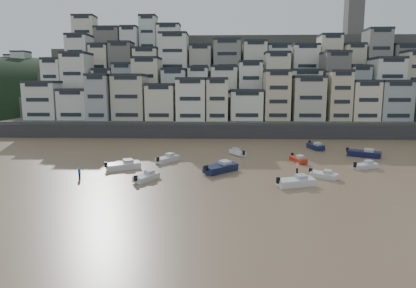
{
  "coord_description": "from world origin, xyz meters",
  "views": [
    {
      "loc": [
        4.95,
        -30.19,
        13.67
      ],
      "look_at": [
        2.54,
        30.0,
        4.0
      ],
      "focal_mm": 32.0,
      "sensor_mm": 36.0,
      "label": 1
    }
  ],
  "objects_px": {
    "boat_d": "(366,165)",
    "boat_e": "(298,159)",
    "boat_b": "(324,174)",
    "boat_c": "(221,167)",
    "boat_i": "(315,145)",
    "boat_k": "(123,164)",
    "boat_g": "(364,152)",
    "person_blue": "(79,173)",
    "boat_f": "(167,158)",
    "boat_h": "(238,152)",
    "boat_j": "(146,176)",
    "person_pink": "(297,168)",
    "boat_a": "(296,181)"
  },
  "relations": [
    {
      "from": "boat_d",
      "to": "person_pink",
      "type": "distance_m",
      "value": 12.4
    },
    {
      "from": "boat_b",
      "to": "boat_h",
      "type": "bearing_deg",
      "value": 161.62
    },
    {
      "from": "boat_b",
      "to": "boat_c",
      "type": "bearing_deg",
      "value": -154.27
    },
    {
      "from": "boat_d",
      "to": "person_pink",
      "type": "relative_size",
      "value": 2.72
    },
    {
      "from": "boat_c",
      "to": "boat_h",
      "type": "bearing_deg",
      "value": 31.27
    },
    {
      "from": "boat_i",
      "to": "boat_k",
      "type": "xyz_separation_m",
      "value": [
        -36.03,
        -20.53,
        0.01
      ]
    },
    {
      "from": "boat_f",
      "to": "boat_g",
      "type": "distance_m",
      "value": 37.42
    },
    {
      "from": "boat_b",
      "to": "boat_c",
      "type": "relative_size",
      "value": 0.65
    },
    {
      "from": "boat_c",
      "to": "boat_g",
      "type": "bearing_deg",
      "value": -19.75
    },
    {
      "from": "boat_e",
      "to": "boat_i",
      "type": "distance_m",
      "value": 15.2
    },
    {
      "from": "boat_e",
      "to": "boat_f",
      "type": "height_order",
      "value": "boat_f"
    },
    {
      "from": "person_blue",
      "to": "person_pink",
      "type": "distance_m",
      "value": 32.97
    },
    {
      "from": "boat_c",
      "to": "boat_f",
      "type": "height_order",
      "value": "boat_c"
    },
    {
      "from": "boat_g",
      "to": "person_blue",
      "type": "xyz_separation_m",
      "value": [
        -47.99,
        -18.73,
        -0.02
      ]
    },
    {
      "from": "boat_i",
      "to": "boat_k",
      "type": "bearing_deg",
      "value": -73.05
    },
    {
      "from": "boat_h",
      "to": "boat_j",
      "type": "bearing_deg",
      "value": 117.41
    },
    {
      "from": "boat_b",
      "to": "boat_f",
      "type": "relative_size",
      "value": 0.79
    },
    {
      "from": "boat_d",
      "to": "boat_j",
      "type": "relative_size",
      "value": 0.94
    },
    {
      "from": "boat_k",
      "to": "person_blue",
      "type": "height_order",
      "value": "person_blue"
    },
    {
      "from": "boat_f",
      "to": "boat_h",
      "type": "xyz_separation_m",
      "value": [
        12.81,
        6.98,
        -0.1
      ]
    },
    {
      "from": "boat_j",
      "to": "boat_h",
      "type": "bearing_deg",
      "value": -7.99
    },
    {
      "from": "boat_a",
      "to": "boat_g",
      "type": "bearing_deg",
      "value": 31.46
    },
    {
      "from": "boat_g",
      "to": "boat_e",
      "type": "bearing_deg",
      "value": -127.5
    },
    {
      "from": "boat_k",
      "to": "boat_c",
      "type": "bearing_deg",
      "value": -35.98
    },
    {
      "from": "boat_a",
      "to": "person_pink",
      "type": "bearing_deg",
      "value": 57.76
    },
    {
      "from": "boat_a",
      "to": "person_pink",
      "type": "height_order",
      "value": "person_pink"
    },
    {
      "from": "boat_b",
      "to": "boat_d",
      "type": "xyz_separation_m",
      "value": [
        8.57,
        6.69,
        0.05
      ]
    },
    {
      "from": "boat_k",
      "to": "person_blue",
      "type": "distance_m",
      "value": 8.03
    },
    {
      "from": "boat_e",
      "to": "boat_f",
      "type": "distance_m",
      "value": 23.33
    },
    {
      "from": "boat_b",
      "to": "boat_g",
      "type": "distance_m",
      "value": 20.78
    },
    {
      "from": "boat_c",
      "to": "person_pink",
      "type": "xyz_separation_m",
      "value": [
        11.91,
        -0.07,
        -0.05
      ]
    },
    {
      "from": "boat_h",
      "to": "boat_k",
      "type": "height_order",
      "value": "boat_k"
    },
    {
      "from": "boat_j",
      "to": "boat_i",
      "type": "bearing_deg",
      "value": -21.67
    },
    {
      "from": "boat_b",
      "to": "boat_g",
      "type": "height_order",
      "value": "boat_g"
    },
    {
      "from": "boat_e",
      "to": "person_pink",
      "type": "distance_m",
      "value": 8.45
    },
    {
      "from": "boat_a",
      "to": "boat_i",
      "type": "xyz_separation_m",
      "value": [
        9.87,
        29.68,
        0.02
      ]
    },
    {
      "from": "boat_k",
      "to": "person_blue",
      "type": "bearing_deg",
      "value": -157.29
    },
    {
      "from": "boat_g",
      "to": "boat_k",
      "type": "distance_m",
      "value": 44.92
    },
    {
      "from": "boat_f",
      "to": "boat_g",
      "type": "xyz_separation_m",
      "value": [
        36.92,
        6.09,
        0.13
      ]
    },
    {
      "from": "boat_i",
      "to": "boat_k",
      "type": "height_order",
      "value": "boat_k"
    },
    {
      "from": "boat_a",
      "to": "boat_j",
      "type": "distance_m",
      "value": 21.04
    },
    {
      "from": "boat_j",
      "to": "boat_k",
      "type": "xyz_separation_m",
      "value": [
        -5.23,
        6.98,
        0.13
      ]
    },
    {
      "from": "boat_j",
      "to": "boat_d",
      "type": "bearing_deg",
      "value": -48.74
    },
    {
      "from": "boat_i",
      "to": "boat_g",
      "type": "bearing_deg",
      "value": 28.28
    },
    {
      "from": "boat_b",
      "to": "boat_i",
      "type": "distance_m",
      "value": 25.63
    },
    {
      "from": "boat_d",
      "to": "boat_f",
      "type": "relative_size",
      "value": 0.86
    },
    {
      "from": "boat_f",
      "to": "person_blue",
      "type": "height_order",
      "value": "person_blue"
    },
    {
      "from": "boat_a",
      "to": "boat_j",
      "type": "xyz_separation_m",
      "value": [
        -20.93,
        2.17,
        -0.1
      ]
    },
    {
      "from": "boat_a",
      "to": "person_pink",
      "type": "xyz_separation_m",
      "value": [
        1.65,
        7.64,
        0.09
      ]
    },
    {
      "from": "boat_d",
      "to": "boat_e",
      "type": "bearing_deg",
      "value": 130.61
    }
  ]
}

